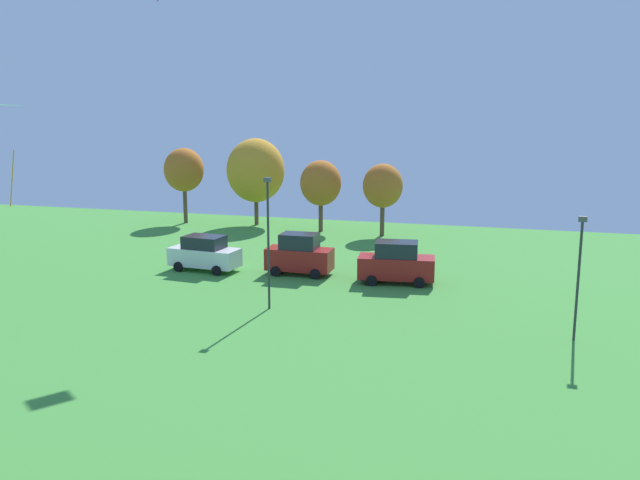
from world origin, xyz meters
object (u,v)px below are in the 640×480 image
treeline_tree_2 (321,183)px  treeline_tree_1 (256,170)px  kite_flying_0 (28,129)px  light_post_0 (579,271)px  parked_car_third_from_left (396,263)px  parked_car_second_from_left (299,255)px  treeline_tree_0 (184,170)px  treeline_tree_3 (383,186)px  parked_car_leftmost (204,253)px  light_post_1 (268,236)px

treeline_tree_2 → treeline_tree_1: bearing=166.3°
kite_flying_0 → light_post_0: size_ratio=0.67×
parked_car_third_from_left → parked_car_second_from_left: bearing=169.5°
parked_car_second_from_left → treeline_tree_0: size_ratio=0.61×
light_post_0 → treeline_tree_3: size_ratio=0.97×
light_post_0 → parked_car_leftmost: bearing=160.9°
light_post_0 → light_post_1: bearing=176.9°
parked_car_third_from_left → light_post_1: 9.30m
parked_car_second_from_left → kite_flying_0: bearing=-126.9°
parked_car_second_from_left → treeline_tree_1: 19.01m
treeline_tree_3 → treeline_tree_0: bearing=176.1°
light_post_1 → treeline_tree_1: (-9.88, 23.67, 0.99)m
kite_flying_0 → treeline_tree_2: (6.57, 27.07, -5.31)m
parked_car_leftmost → treeline_tree_1: (-2.98, 16.90, 3.72)m
parked_car_leftmost → treeline_tree_2: size_ratio=0.78×
parked_car_third_from_left → light_post_1: light_post_1 is taller
parked_car_leftmost → treeline_tree_0: treeline_tree_0 is taller
kite_flying_0 → treeline_tree_0: bearing=102.9°
parked_car_second_from_left → treeline_tree_3: bearing=79.9°
parked_car_third_from_left → light_post_0: 12.45m
light_post_0 → treeline_tree_1: treeline_tree_1 is taller
light_post_1 → treeline_tree_3: (1.87, 21.61, 0.23)m
parked_car_third_from_left → treeline_tree_0: 27.30m
parked_car_leftmost → treeline_tree_0: (-9.54, 16.09, 3.66)m
parked_car_leftmost → light_post_0: light_post_0 is taller
light_post_1 → treeline_tree_2: bearing=98.9°
kite_flying_0 → treeline_tree_3: kite_flying_0 is taller
treeline_tree_2 → treeline_tree_3: size_ratio=1.02×
kite_flying_0 → treeline_tree_0: 28.92m
light_post_1 → light_post_0: bearing=-3.1°
parked_car_second_from_left → parked_car_third_from_left: (6.21, -0.40, -0.04)m
kite_flying_0 → parked_car_leftmost: size_ratio=0.82×
light_post_1 → treeline_tree_3: size_ratio=1.17×
light_post_1 → treeline_tree_1: 25.67m
kite_flying_0 → treeline_tree_1: kite_flying_0 is taller
light_post_0 → parked_car_third_from_left: bearing=140.4°
parked_car_second_from_left → treeline_tree_1: bearing=119.6°
parked_car_leftmost → treeline_tree_1: size_ratio=0.61×
light_post_1 → treeline_tree_0: bearing=125.7°
light_post_0 → treeline_tree_1: size_ratio=0.74×
parked_car_leftmost → treeline_tree_2: treeline_tree_2 is taller
treeline_tree_1 → treeline_tree_2: 6.64m
parked_car_third_from_left → light_post_0: bearing=-46.4°
treeline_tree_0 → treeline_tree_1: size_ratio=0.88×
light_post_1 → parked_car_second_from_left: bearing=95.4°
light_post_1 → treeline_tree_1: treeline_tree_1 is taller
kite_flying_0 → parked_car_third_from_left: bearing=37.6°
light_post_1 → treeline_tree_0: (-16.44, 22.86, 0.93)m
treeline_tree_0 → parked_car_leftmost: bearing=-59.3°
treeline_tree_3 → light_post_0: bearing=-59.7°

